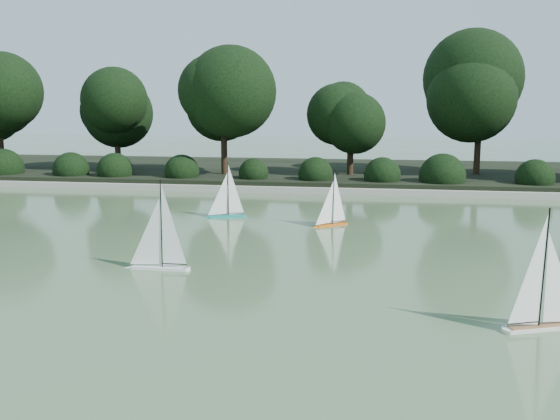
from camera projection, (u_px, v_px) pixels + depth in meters
name	position (u px, v px, depth m)	size (l,w,h in m)	color
ground	(241.00, 280.00, 9.05)	(80.00, 80.00, 0.00)	#3D5231
pond_coping	(310.00, 190.00, 17.79)	(40.00, 0.35, 0.18)	gray
far_bank	(323.00, 173.00, 21.67)	(40.00, 8.00, 0.30)	black
tree_line	(359.00, 100.00, 19.54)	(26.31, 3.93, 4.39)	black
shrub_hedge	(314.00, 174.00, 18.60)	(29.10, 1.10, 1.10)	black
sailboat_white_a	(154.00, 254.00, 9.62)	(1.08, 0.18, 1.48)	silver
sailboat_white_b	(549.00, 309.00, 7.06)	(1.07, 0.55, 1.50)	silver
sailboat_orange	(329.00, 217.00, 13.02)	(0.77, 0.69, 1.25)	#D05D14
sailboat_teal	(224.00, 208.00, 14.06)	(0.95, 0.44, 1.32)	#0E8E86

